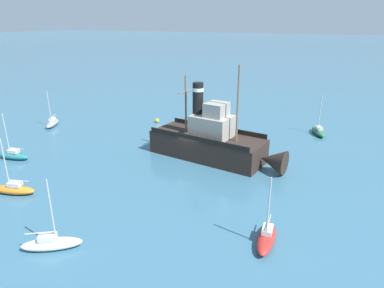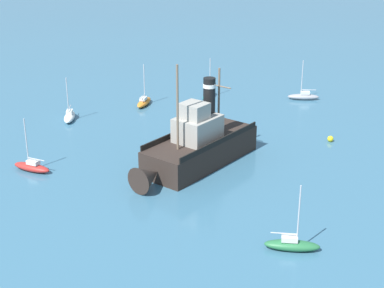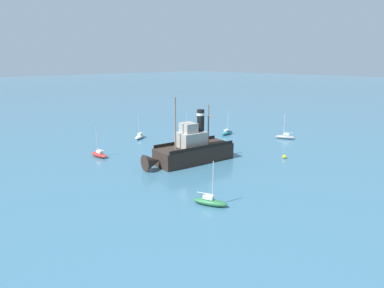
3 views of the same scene
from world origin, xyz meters
name	(u,v)px [view 3 (image 3 of 3)]	position (x,y,z in m)	size (l,w,h in m)	color
ground_plane	(195,158)	(0.00, 0.00, 0.00)	(600.00, 600.00, 0.00)	#38667F
old_tugboat	(191,150)	(-1.06, 1.87, 1.83)	(6.20, 14.75, 9.90)	#2D231E
sailboat_green	(210,201)	(-13.75, 11.45, 0.43)	(3.93, 2.47, 4.90)	#286B3D
sailboat_grey	(285,137)	(-2.84, -22.14, 0.43)	(3.90, 2.62, 4.90)	gray
sailboat_teal	(227,132)	(7.68, -17.14, 0.43)	(1.63, 3.92, 4.90)	#23757A
sailboat_white	(140,136)	(17.31, -2.16, 0.43)	(2.97, 3.80, 4.90)	white
sailboat_orange	(186,133)	(13.03, -10.63, 0.43)	(2.03, 3.95, 4.90)	orange
sailboat_red	(99,154)	(11.10, 10.29, 0.43)	(3.87, 1.35, 4.90)	#B22823
mooring_buoy	(284,157)	(-9.99, -9.81, 0.30)	(0.60, 0.60, 0.60)	yellow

